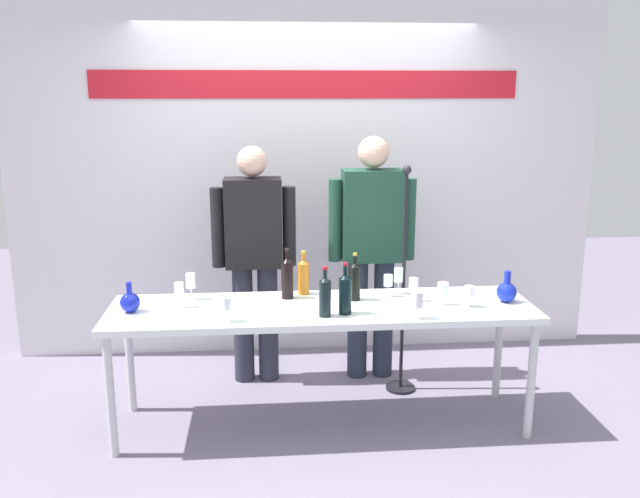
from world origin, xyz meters
The scene contains 22 objects.
ground_plane centered at (0.00, 0.00, 0.00)m, with size 10.00×10.00×0.00m, color slate.
back_wall centered at (0.00, 1.30, 1.50)m, with size 4.49×0.11×3.00m.
display_table centered at (0.00, 0.00, 0.71)m, with size 2.53×0.65×0.76m.
decanter_blue_left centered at (-1.12, -0.01, 0.83)m, with size 0.12×0.12×0.18m.
decanter_blue_right centered at (1.12, -0.01, 0.83)m, with size 0.12×0.12×0.19m.
presenter_left centered at (-0.41, 0.70, 0.94)m, with size 0.58×0.22×1.66m.
presenter_right centered at (0.41, 0.70, 0.99)m, with size 0.60×0.22×1.72m.
wine_bottle_0 centered at (0.00, -0.18, 0.89)m, with size 0.07×0.07×0.29m.
wine_bottle_1 centered at (-0.10, 0.25, 0.89)m, with size 0.07×0.07×0.28m.
wine_bottle_2 centered at (0.21, 0.11, 0.89)m, with size 0.07×0.07×0.30m.
wine_bottle_3 centered at (0.12, -0.14, 0.89)m, with size 0.07×0.07×0.30m.
wine_bottle_4 centered at (-0.20, 0.18, 0.90)m, with size 0.07×0.07×0.32m.
wine_glass_left_0 centered at (-0.84, 0.05, 0.87)m, with size 0.06×0.06×0.15m.
wine_glass_left_1 centered at (-0.55, -0.22, 0.87)m, with size 0.06×0.06×0.14m.
wine_glass_left_2 centered at (-0.79, 0.20, 0.88)m, with size 0.06×0.06×0.17m.
wine_glass_right_0 centered at (0.56, 0.05, 0.87)m, with size 0.06×0.06×0.15m.
wine_glass_right_1 centered at (0.50, 0.21, 0.88)m, with size 0.06×0.06×0.17m.
wine_glass_right_2 centered at (0.72, -0.03, 0.86)m, with size 0.07×0.07×0.14m.
wine_glass_right_3 centered at (0.51, -0.27, 0.88)m, with size 0.07×0.07×0.16m.
wine_glass_right_4 centered at (0.87, -0.08, 0.85)m, with size 0.07×0.07×0.13m.
wine_glass_right_5 centered at (0.43, 0.16, 0.86)m, with size 0.06×0.06×0.14m.
microphone_stand centered at (0.58, 0.44, 0.52)m, with size 0.20×0.20×1.55m.
Camera 1 is at (-0.33, -3.75, 2.02)m, focal length 37.24 mm.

